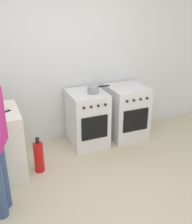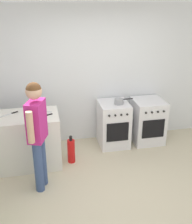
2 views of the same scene
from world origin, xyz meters
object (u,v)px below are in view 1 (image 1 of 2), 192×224
Objects in this scene: oven_left at (87,118)px; oven_right at (126,112)px; pot at (93,90)px; knife_paring at (4,112)px; fire_extinguisher at (39,157)px.

oven_left is 0.69m from oven_right.
pot reaches higher than oven_right.
knife_paring is at bearing -159.98° from oven_left.
knife_paring is 0.78m from fire_extinguisher.
oven_left is 1.70× the size of fire_extinguisher.
pot is 1.36m from knife_paring.
knife_paring reaches higher than oven_right.
pot is 0.69× the size of fire_extinguisher.
pot is (-0.61, -0.06, 0.48)m from oven_right.
oven_left and oven_right have the same top height.
pot reaches higher than knife_paring.
knife_paring is (-1.23, -0.45, 0.48)m from oven_left.
oven_left is at bearing 28.78° from fire_extinguisher.
pot is (0.08, -0.06, 0.48)m from oven_left.
oven_right is 1.64m from fire_extinguisher.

